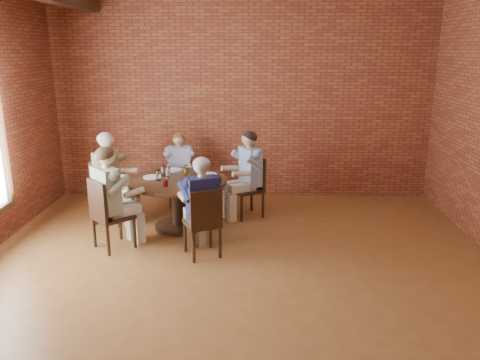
{
  "coord_description": "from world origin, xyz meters",
  "views": [
    {
      "loc": [
        0.16,
        -4.61,
        2.56
      ],
      "look_at": [
        0.02,
        1.0,
        0.98
      ],
      "focal_mm": 35.0,
      "sensor_mm": 36.0,
      "label": 1
    }
  ],
  "objects_px": {
    "chair_a": "(252,184)",
    "smartphone": "(215,182)",
    "dining_table": "(178,194)",
    "chair_b": "(180,176)",
    "chair_c": "(106,188)",
    "diner_a": "(247,175)",
    "chair_d": "(106,212)",
    "diner_d": "(112,198)",
    "chair_e": "(204,220)",
    "diner_e": "(202,207)",
    "diner_b": "(179,170)",
    "diner_c": "(111,178)"
  },
  "relations": [
    {
      "from": "chair_a",
      "to": "diner_e",
      "type": "height_order",
      "value": "diner_e"
    },
    {
      "from": "diner_b",
      "to": "smartphone",
      "type": "distance_m",
      "value": 1.4
    },
    {
      "from": "diner_d",
      "to": "chair_c",
      "type": "bearing_deg",
      "value": -22.79
    },
    {
      "from": "chair_b",
      "to": "chair_d",
      "type": "distance_m",
      "value": 2.03
    },
    {
      "from": "dining_table",
      "to": "diner_b",
      "type": "bearing_deg",
      "value": 97.48
    },
    {
      "from": "dining_table",
      "to": "chair_b",
      "type": "bearing_deg",
      "value": 97.48
    },
    {
      "from": "diner_a",
      "to": "diner_d",
      "type": "distance_m",
      "value": 2.15
    },
    {
      "from": "chair_a",
      "to": "chair_c",
      "type": "xyz_separation_m",
      "value": [
        -2.21,
        -0.31,
        0.0
      ]
    },
    {
      "from": "chair_a",
      "to": "smartphone",
      "type": "height_order",
      "value": "chair_a"
    },
    {
      "from": "diner_e",
      "to": "diner_a",
      "type": "bearing_deg",
      "value": -135.58
    },
    {
      "from": "chair_b",
      "to": "smartphone",
      "type": "height_order",
      "value": "chair_b"
    },
    {
      "from": "chair_b",
      "to": "chair_d",
      "type": "height_order",
      "value": "chair_d"
    },
    {
      "from": "dining_table",
      "to": "chair_d",
      "type": "distance_m",
      "value": 1.14
    },
    {
      "from": "chair_b",
      "to": "chair_c",
      "type": "relative_size",
      "value": 0.91
    },
    {
      "from": "chair_b",
      "to": "diner_e",
      "type": "height_order",
      "value": "diner_e"
    },
    {
      "from": "diner_e",
      "to": "smartphone",
      "type": "xyz_separation_m",
      "value": [
        0.11,
        0.79,
        0.11
      ]
    },
    {
      "from": "chair_c",
      "to": "smartphone",
      "type": "bearing_deg",
      "value": -90.78
    },
    {
      "from": "chair_a",
      "to": "chair_d",
      "type": "relative_size",
      "value": 0.99
    },
    {
      "from": "diner_a",
      "to": "diner_e",
      "type": "height_order",
      "value": "diner_a"
    },
    {
      "from": "chair_a",
      "to": "diner_a",
      "type": "bearing_deg",
      "value": -90.0
    },
    {
      "from": "chair_b",
      "to": "diner_c",
      "type": "bearing_deg",
      "value": -143.22
    },
    {
      "from": "chair_b",
      "to": "chair_d",
      "type": "relative_size",
      "value": 0.92
    },
    {
      "from": "diner_b",
      "to": "chair_d",
      "type": "xyz_separation_m",
      "value": [
        -0.68,
        -1.84,
        -0.09
      ]
    },
    {
      "from": "dining_table",
      "to": "diner_a",
      "type": "distance_m",
      "value": 1.14
    },
    {
      "from": "diner_e",
      "to": "diner_c",
      "type": "bearing_deg",
      "value": -63.64
    },
    {
      "from": "diner_a",
      "to": "smartphone",
      "type": "height_order",
      "value": "diner_a"
    },
    {
      "from": "chair_d",
      "to": "dining_table",
      "type": "bearing_deg",
      "value": -90.0
    },
    {
      "from": "chair_d",
      "to": "chair_c",
      "type": "bearing_deg",
      "value": -27.14
    },
    {
      "from": "diner_a",
      "to": "chair_d",
      "type": "distance_m",
      "value": 2.25
    },
    {
      "from": "chair_d",
      "to": "diner_d",
      "type": "xyz_separation_m",
      "value": [
        0.07,
        0.06,
        0.17
      ]
    },
    {
      "from": "chair_b",
      "to": "chair_e",
      "type": "bearing_deg",
      "value": -81.28
    },
    {
      "from": "diner_a",
      "to": "chair_c",
      "type": "relative_size",
      "value": 1.41
    },
    {
      "from": "dining_table",
      "to": "chair_c",
      "type": "bearing_deg",
      "value": 166.74
    },
    {
      "from": "dining_table",
      "to": "diner_d",
      "type": "xyz_separation_m",
      "value": [
        -0.75,
        -0.73,
        0.16
      ]
    },
    {
      "from": "diner_c",
      "to": "chair_e",
      "type": "height_order",
      "value": "diner_c"
    },
    {
      "from": "dining_table",
      "to": "chair_e",
      "type": "height_order",
      "value": "chair_e"
    },
    {
      "from": "chair_c",
      "to": "dining_table",
      "type": "bearing_deg",
      "value": -90.0
    },
    {
      "from": "diner_b",
      "to": "diner_d",
      "type": "xyz_separation_m",
      "value": [
        -0.61,
        -1.78,
        0.07
      ]
    },
    {
      "from": "diner_a",
      "to": "diner_b",
      "type": "height_order",
      "value": "diner_a"
    },
    {
      "from": "dining_table",
      "to": "chair_a",
      "type": "xyz_separation_m",
      "value": [
        1.07,
        0.58,
        -0.01
      ]
    },
    {
      "from": "diner_a",
      "to": "diner_e",
      "type": "xyz_separation_m",
      "value": [
        -0.55,
        -1.48,
        -0.03
      ]
    },
    {
      "from": "chair_a",
      "to": "diner_c",
      "type": "distance_m",
      "value": 2.15
    },
    {
      "from": "diner_d",
      "to": "chair_e",
      "type": "relative_size",
      "value": 1.5
    },
    {
      "from": "chair_e",
      "to": "dining_table",
      "type": "bearing_deg",
      "value": -90.0
    },
    {
      "from": "diner_b",
      "to": "chair_c",
      "type": "bearing_deg",
      "value": -149.24
    },
    {
      "from": "dining_table",
      "to": "diner_a",
      "type": "bearing_deg",
      "value": 28.44
    },
    {
      "from": "diner_d",
      "to": "diner_c",
      "type": "bearing_deg",
      "value": -27.05
    },
    {
      "from": "dining_table",
      "to": "chair_c",
      "type": "xyz_separation_m",
      "value": [
        -1.14,
        0.27,
        -0.01
      ]
    },
    {
      "from": "chair_c",
      "to": "smartphone",
      "type": "xyz_separation_m",
      "value": [
        1.69,
        -0.42,
        0.24
      ]
    },
    {
      "from": "chair_b",
      "to": "diner_e",
      "type": "bearing_deg",
      "value": -81.61
    }
  ]
}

